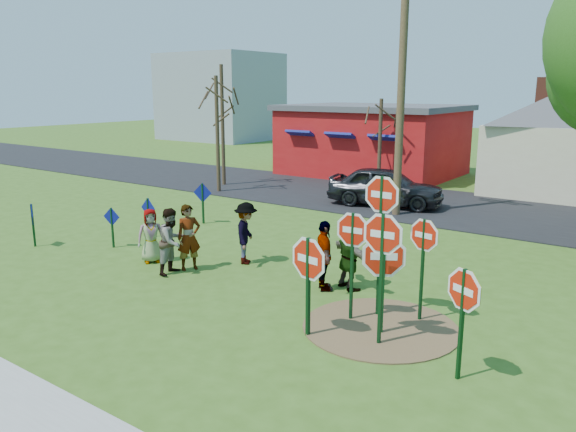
# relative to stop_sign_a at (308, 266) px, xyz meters

# --- Properties ---
(ground) EXTENTS (120.00, 120.00, 0.00)m
(ground) POSITION_rel_stop_sign_a_xyz_m (-3.49, 2.18, -1.45)
(ground) COLOR #395A19
(ground) RESTS_ON ground
(road) EXTENTS (120.00, 7.50, 0.04)m
(road) POSITION_rel_stop_sign_a_xyz_m (-3.49, 13.68, -1.43)
(road) COLOR black
(road) RESTS_ON ground
(dirt_patch) EXTENTS (3.20, 3.20, 0.03)m
(dirt_patch) POSITION_rel_stop_sign_a_xyz_m (1.01, 1.18, -1.43)
(dirt_patch) COLOR brown
(dirt_patch) RESTS_ON ground
(red_building) EXTENTS (9.40, 7.69, 3.90)m
(red_building) POSITION_rel_stop_sign_a_xyz_m (-8.99, 20.17, 0.52)
(red_building) COLOR #A61012
(red_building) RESTS_ON ground
(distant_building) EXTENTS (10.00, 8.00, 8.00)m
(distant_building) POSITION_rel_stop_sign_a_xyz_m (-31.49, 32.18, 2.55)
(distant_building) COLOR #8C939E
(distant_building) RESTS_ON ground
(stop_sign_a) EXTENTS (1.15, 0.20, 2.17)m
(stop_sign_a) POSITION_rel_stop_sign_a_xyz_m (0.00, 0.00, 0.00)
(stop_sign_a) COLOR #0E3517
(stop_sign_a) RESTS_ON ground
(stop_sign_b) EXTENTS (1.07, 0.07, 3.20)m
(stop_sign_b) POSITION_rel_stop_sign_a_xyz_m (0.66, 1.74, 0.89)
(stop_sign_b) COLOR #0E3517
(stop_sign_b) RESTS_ON ground
(stop_sign_c) EXTENTS (1.06, 0.09, 2.72)m
(stop_sign_c) POSITION_rel_stop_sign_a_xyz_m (1.32, 0.48, 0.46)
(stop_sign_c) COLOR #0E3517
(stop_sign_c) RESTS_ON ground
(stop_sign_d) EXTENTS (0.90, 0.21, 2.33)m
(stop_sign_d) POSITION_rel_stop_sign_a_xyz_m (1.51, 2.00, 0.23)
(stop_sign_d) COLOR #0E3517
(stop_sign_d) RESTS_ON ground
(stop_sign_e) EXTENTS (1.04, 0.60, 2.21)m
(stop_sign_e) POSITION_rel_stop_sign_a_xyz_m (1.14, 0.95, 0.02)
(stop_sign_e) COLOR #0E3517
(stop_sign_e) RESTS_ON ground
(stop_sign_f) EXTENTS (0.90, 0.45, 2.09)m
(stop_sign_f) POSITION_rel_stop_sign_a_xyz_m (3.01, 0.06, 0.01)
(stop_sign_f) COLOR #0E3517
(stop_sign_f) RESTS_ON ground
(stop_sign_g) EXTENTS (0.99, 0.10, 2.46)m
(stop_sign_g) POSITION_rel_stop_sign_a_xyz_m (0.30, 1.19, 0.27)
(stop_sign_g) COLOR #0E3517
(stop_sign_g) RESTS_ON ground
(blue_diamond_a) EXTENTS (0.62, 0.35, 1.36)m
(blue_diamond_a) POSITION_rel_stop_sign_a_xyz_m (-10.49, 0.44, -0.61)
(blue_diamond_a) COLOR #0E3517
(blue_diamond_a) RESTS_ON ground
(blue_diamond_b) EXTENTS (0.57, 0.17, 1.27)m
(blue_diamond_b) POSITION_rel_stop_sign_a_xyz_m (-8.41, 1.79, -0.66)
(blue_diamond_b) COLOR #0E3517
(blue_diamond_b) RESTS_ON ground
(blue_diamond_c) EXTENTS (0.68, 0.07, 1.33)m
(blue_diamond_c) POSITION_rel_stop_sign_a_xyz_m (-8.45, 3.26, -0.63)
(blue_diamond_c) COLOR #0E3517
(blue_diamond_c) RESTS_ON ground
(blue_diamond_d) EXTENTS (0.70, 0.22, 1.50)m
(blue_diamond_d) POSITION_rel_stop_sign_a_xyz_m (-8.36, 5.71, -0.52)
(blue_diamond_d) COLOR #0E3517
(blue_diamond_d) RESTS_ON ground
(person_a) EXTENTS (0.82, 0.90, 1.54)m
(person_a) POSITION_rel_stop_sign_a_xyz_m (-6.28, 1.48, -0.68)
(person_a) COLOR #36487F
(person_a) RESTS_ON ground
(person_b) EXTENTS (0.68, 0.78, 1.79)m
(person_b) POSITION_rel_stop_sign_a_xyz_m (-4.93, 1.63, -0.55)
(person_b) COLOR #2F7969
(person_b) RESTS_ON ground
(person_c) EXTENTS (0.79, 0.95, 1.77)m
(person_c) POSITION_rel_stop_sign_a_xyz_m (-5.06, 1.14, -0.56)
(person_c) COLOR brown
(person_c) RESTS_ON ground
(person_d) EXTENTS (1.12, 1.30, 1.74)m
(person_d) POSITION_rel_stop_sign_a_xyz_m (-4.03, 2.95, -0.58)
(person_d) COLOR #37373C
(person_d) RESTS_ON ground
(person_e) EXTENTS (1.00, 1.03, 1.73)m
(person_e) POSITION_rel_stop_sign_a_xyz_m (-1.12, 2.38, -0.58)
(person_e) COLOR #4F2D54
(person_e) RESTS_ON ground
(person_f) EXTENTS (1.66, 1.22, 1.74)m
(person_f) POSITION_rel_stop_sign_a_xyz_m (-0.69, 2.84, -0.58)
(person_f) COLOR #205338
(person_f) RESTS_ON ground
(suv) EXTENTS (4.99, 2.77, 1.61)m
(suv) POSITION_rel_stop_sign_a_xyz_m (-4.33, 12.34, -0.60)
(suv) COLOR #2A2A2E
(suv) RESTS_ON road
(utility_pole) EXTENTS (2.33, 0.43, 9.53)m
(utility_pole) POSITION_rel_stop_sign_a_xyz_m (-3.23, 11.04, 3.57)
(utility_pole) COLOR #4C3823
(utility_pole) RESTS_ON ground
(bare_tree_west) EXTENTS (1.80, 1.80, 5.38)m
(bare_tree_west) POSITION_rel_stop_sign_a_xyz_m (-12.25, 10.79, 2.03)
(bare_tree_west) COLOR #382819
(bare_tree_west) RESTS_ON ground
(bare_tree_east) EXTENTS (1.80, 1.80, 4.34)m
(bare_tree_east) POSITION_rel_stop_sign_a_xyz_m (-6.41, 15.87, 1.36)
(bare_tree_east) COLOR #382819
(bare_tree_east) RESTS_ON ground
(bare_tree_mid) EXTENTS (1.80, 1.80, 5.95)m
(bare_tree_mid) POSITION_rel_stop_sign_a_xyz_m (-13.31, 12.34, 2.40)
(bare_tree_mid) COLOR #382819
(bare_tree_mid) RESTS_ON ground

